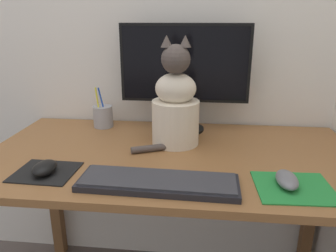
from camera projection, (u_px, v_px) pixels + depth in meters
name	position (u px, v px, depth m)	size (l,w,h in m)	color
wall_back	(181.00, 2.00, 1.36)	(7.00, 0.04, 2.50)	silver
desk	(171.00, 178.00, 1.19)	(1.32, 0.71, 0.73)	brown
monitor	(185.00, 71.00, 1.32)	(0.52, 0.17, 0.44)	black
keyboard	(158.00, 182.00, 0.93)	(0.46, 0.15, 0.02)	black
mousepad_left	(46.00, 172.00, 1.01)	(0.19, 0.17, 0.00)	black
mousepad_right	(294.00, 188.00, 0.92)	(0.22, 0.20, 0.00)	#238438
computer_mouse_left	(45.00, 168.00, 0.99)	(0.07, 0.10, 0.04)	black
computer_mouse_right	(287.00, 180.00, 0.93)	(0.06, 0.11, 0.03)	slate
cat	(175.00, 106.00, 1.20)	(0.24, 0.23, 0.40)	beige
pen_cup	(103.00, 116.00, 1.43)	(0.08, 0.08, 0.18)	#99999E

